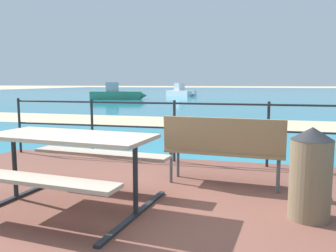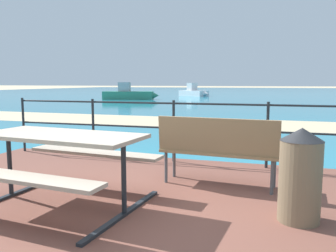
# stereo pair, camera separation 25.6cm
# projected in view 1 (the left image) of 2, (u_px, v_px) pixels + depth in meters

# --- Properties ---
(ground_plane) EXTENTS (240.00, 240.00, 0.00)m
(ground_plane) POSITION_uv_depth(u_px,v_px,m) (118.00, 220.00, 3.42)
(ground_plane) COLOR beige
(patio_paving) EXTENTS (6.40, 5.20, 0.06)m
(patio_paving) POSITION_uv_depth(u_px,v_px,m) (118.00, 217.00, 3.41)
(patio_paving) COLOR brown
(patio_paving) RESTS_ON ground
(sea_water) EXTENTS (90.00, 90.00, 0.01)m
(sea_water) POSITION_uv_depth(u_px,v_px,m) (246.00, 93.00, 41.83)
(sea_water) COLOR teal
(sea_water) RESTS_ON ground
(beach_strip) EXTENTS (54.04, 4.00, 0.01)m
(beach_strip) POSITION_uv_depth(u_px,v_px,m) (216.00, 123.00, 11.41)
(beach_strip) COLOR beige
(beach_strip) RESTS_ON ground
(picnic_table) EXTENTS (1.86, 1.60, 0.77)m
(picnic_table) POSITION_uv_depth(u_px,v_px,m) (70.00, 152.00, 3.54)
(picnic_table) COLOR tan
(picnic_table) RESTS_ON patio_paving
(park_bench) EXTENTS (1.52, 0.53, 0.88)m
(park_bench) POSITION_uv_depth(u_px,v_px,m) (223.00, 145.00, 4.27)
(park_bench) COLOR #8C704C
(park_bench) RESTS_ON patio_paving
(railing_fence) EXTENTS (5.94, 0.04, 1.01)m
(railing_fence) POSITION_uv_depth(u_px,v_px,m) (174.00, 123.00, 5.61)
(railing_fence) COLOR #1E2328
(railing_fence) RESTS_ON patio_paving
(trash_bin) EXTENTS (0.39, 0.39, 0.89)m
(trash_bin) POSITION_uv_depth(u_px,v_px,m) (310.00, 173.00, 3.25)
(trash_bin) COLOR #726047
(trash_bin) RESTS_ON patio_paving
(boat_mid) EXTENTS (3.44, 2.78, 1.28)m
(boat_mid) POSITION_uv_depth(u_px,v_px,m) (181.00, 92.00, 33.97)
(boat_mid) COLOR silver
(boat_mid) RESTS_ON sea_water
(boat_far) EXTENTS (4.51, 2.06, 1.35)m
(boat_far) POSITION_uv_depth(u_px,v_px,m) (117.00, 94.00, 27.19)
(boat_far) COLOR #338466
(boat_far) RESTS_ON sea_water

